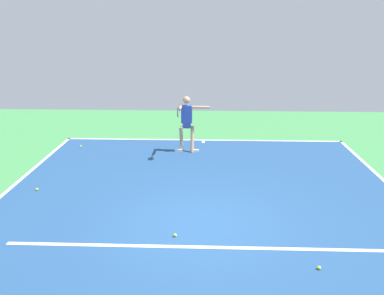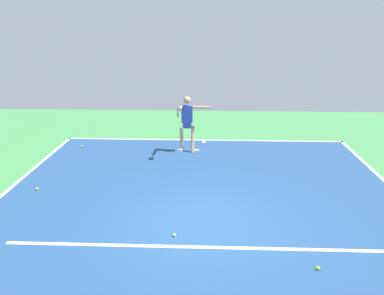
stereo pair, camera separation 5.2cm
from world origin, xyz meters
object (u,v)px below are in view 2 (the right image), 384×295
(tennis_player, at_px, (187,120))
(tennis_ball_by_baseline, at_px, (174,235))
(tennis_ball_by_sideline, at_px, (37,189))
(tennis_ball_near_service_line, at_px, (81,146))
(tennis_ball_far_corner, at_px, (318,268))

(tennis_player, xyz_separation_m, tennis_ball_by_baseline, (-0.04, 5.39, -1.02))
(tennis_ball_by_sideline, distance_m, tennis_ball_by_baseline, 4.21)
(tennis_player, xyz_separation_m, tennis_ball_by_sideline, (3.59, 3.27, -1.02))
(tennis_player, xyz_separation_m, tennis_ball_near_service_line, (3.59, -0.36, -1.02))
(tennis_player, distance_m, tennis_ball_near_service_line, 3.75)
(tennis_player, distance_m, tennis_ball_far_corner, 6.97)
(tennis_player, relative_size, tennis_ball_far_corner, 27.54)
(tennis_ball_near_service_line, bearing_deg, tennis_ball_far_corner, 132.36)
(tennis_ball_by_sideline, bearing_deg, tennis_player, -137.73)
(tennis_ball_by_sideline, bearing_deg, tennis_ball_by_baseline, 149.60)
(tennis_ball_by_sideline, bearing_deg, tennis_ball_far_corner, 153.09)
(tennis_ball_near_service_line, height_order, tennis_ball_by_baseline, same)
(tennis_player, bearing_deg, tennis_ball_by_sideline, 44.64)
(tennis_ball_near_service_line, bearing_deg, tennis_ball_by_baseline, 122.18)
(tennis_ball_by_baseline, height_order, tennis_ball_far_corner, same)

